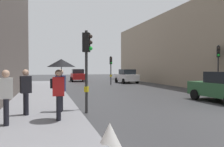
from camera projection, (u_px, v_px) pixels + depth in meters
The scene contains 13 objects.
sidewalk_kerb at pixel (41, 103), 13.01m from camera, with size 3.34×40.00×0.16m, color gray.
building_facade_right at pixel (210, 49), 28.82m from camera, with size 12.00×33.83×8.35m, color gray.
traffic_light_near_right at pixel (87, 56), 10.39m from camera, with size 0.45×0.35×3.62m.
traffic_light_mid_street at pixel (218, 60), 18.46m from camera, with size 0.38×0.44×3.73m.
traffic_light_far_median at pixel (111, 65), 27.35m from camera, with size 0.24×0.43×3.30m.
car_green_estate at pixel (224, 87), 13.64m from camera, with size 2.25×4.31×1.76m.
car_red_sedan at pixel (78, 75), 34.32m from camera, with size 2.12×4.25×1.76m.
car_white_compact at pixel (127, 76), 30.51m from camera, with size 2.17×4.28×1.76m.
pedestrian_with_umbrella at pixel (60, 72), 8.32m from camera, with size 1.00×1.00×2.14m.
pedestrian_with_black_backpack at pixel (4, 94), 7.56m from camera, with size 0.63×0.36×1.77m.
pedestrian_with_grey_backpack at pixel (59, 88), 9.92m from camera, with size 0.65×0.41×1.77m.
pedestrian_in_dark_coat at pixel (26, 90), 9.24m from camera, with size 0.46×0.37×1.77m.
warning_sign_triangle at pixel (110, 136), 5.84m from camera, with size 0.64×0.64×0.65m, color silver.
Camera 1 is at (-7.29, -7.52, 2.01)m, focal length 38.20 mm.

